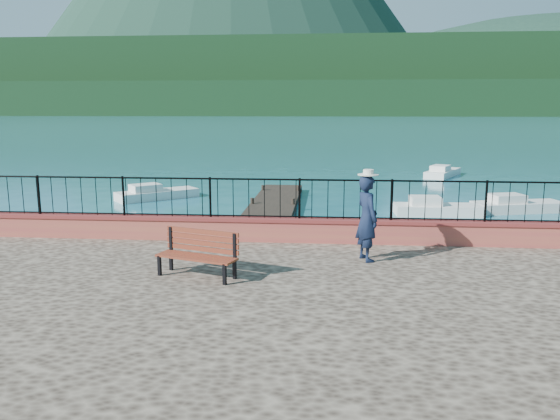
% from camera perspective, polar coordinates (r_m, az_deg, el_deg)
% --- Properties ---
extents(ground, '(2000.00, 2000.00, 0.00)m').
position_cam_1_polar(ground, '(10.34, 2.59, -14.79)').
color(ground, '#19596B').
rests_on(ground, ground).
extents(parapet, '(28.00, 0.46, 0.58)m').
position_cam_1_polar(parapet, '(13.37, 3.32, -2.11)').
color(parapet, '#A3563B').
rests_on(parapet, promenade).
extents(railing, '(27.00, 0.05, 0.95)m').
position_cam_1_polar(railing, '(13.22, 3.35, 1.12)').
color(railing, black).
rests_on(railing, parapet).
extents(dock, '(2.00, 16.00, 0.30)m').
position_cam_1_polar(dock, '(21.89, -1.30, -0.65)').
color(dock, '#2D231C').
rests_on(dock, ground).
extents(far_forest, '(900.00, 60.00, 18.00)m').
position_cam_1_polar(far_forest, '(309.37, 5.02, 11.47)').
color(far_forest, black).
rests_on(far_forest, ground).
extents(foothills, '(900.00, 120.00, 44.00)m').
position_cam_1_polar(foothills, '(369.75, 5.06, 13.34)').
color(foothills, black).
rests_on(foothills, ground).
extents(companion_hill, '(448.00, 384.00, 180.00)m').
position_cam_1_polar(companion_hill, '(610.25, 26.44, 9.15)').
color(companion_hill, '#142D23').
rests_on(companion_hill, ground).
extents(park_bench, '(1.70, 1.02, 0.89)m').
position_cam_1_polar(park_bench, '(10.74, -8.60, -5.49)').
color(park_bench, black).
rests_on(park_bench, promenade).
extents(person, '(0.67, 0.79, 1.85)m').
position_cam_1_polar(person, '(11.74, 9.08, -0.86)').
color(person, '#101A31').
rests_on(person, promenade).
extents(hat, '(0.44, 0.44, 0.12)m').
position_cam_1_polar(hat, '(11.59, 9.22, 3.91)').
color(hat, silver).
rests_on(hat, person).
extents(boat_1, '(3.57, 1.40, 0.80)m').
position_cam_1_polar(boat_1, '(23.81, 16.17, 0.46)').
color(boat_1, silver).
rests_on(boat_1, ground).
extents(boat_2, '(4.09, 2.22, 0.80)m').
position_cam_1_polar(boat_2, '(25.73, 23.68, 0.72)').
color(boat_2, silver).
rests_on(boat_2, ground).
extents(boat_3, '(3.87, 3.52, 0.80)m').
position_cam_1_polar(boat_3, '(27.56, -12.71, 1.97)').
color(boat_3, silver).
rests_on(boat_3, ground).
extents(boat_5, '(3.01, 4.17, 0.80)m').
position_cam_1_polar(boat_5, '(37.34, 16.65, 4.00)').
color(boat_5, silver).
rests_on(boat_5, ground).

